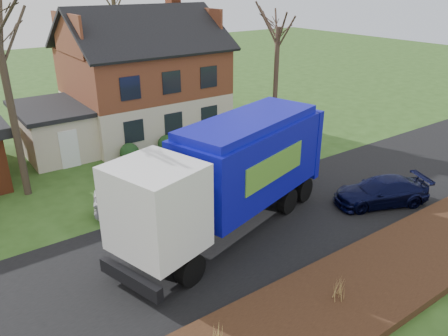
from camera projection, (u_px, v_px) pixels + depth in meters
ground at (254, 226)px, 18.30m from camera, size 120.00×120.00×0.00m
road at (254, 226)px, 18.30m from camera, size 80.00×7.00×0.02m
mulch_verge at (356, 290)px, 14.28m from camera, size 80.00×3.50×0.30m
main_house at (136, 73)px, 27.88m from camera, size 12.95×8.95×9.26m
garbage_truck at (232, 170)px, 17.23m from camera, size 10.82×5.61×4.48m
silver_sedan at (144, 198)px, 19.13m from camera, size 4.46×2.87×1.39m
navy_wagon at (381, 191)px, 19.88m from camera, size 4.67×3.33×1.26m
tree_front_east at (279, 8)px, 26.78m from camera, size 3.50×3.50×9.72m
grass_clump_mid at (339, 287)px, 13.53m from camera, size 0.30×0.25×0.85m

